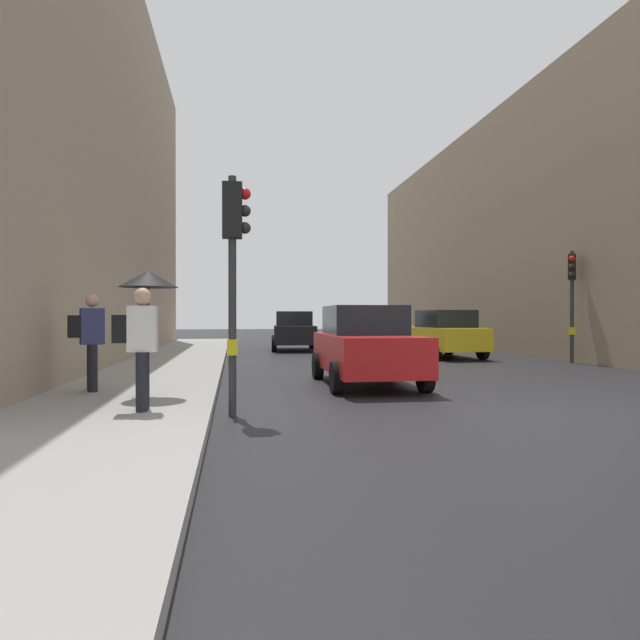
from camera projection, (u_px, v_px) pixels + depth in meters
ground_plane at (565, 408)px, 9.13m from camera, size 120.00×120.00×0.00m
sidewalk_kerb at (161, 373)px, 13.94m from camera, size 3.04×40.00×0.16m
building_facade_right at (580, 242)px, 27.66m from camera, size 12.00×28.25×10.59m
traffic_light_mid_street at (572, 286)px, 17.93m from camera, size 0.38×0.44×3.67m
traffic_light_near_left at (234, 251)px, 8.34m from camera, size 0.43×0.24×3.65m
car_silver_hatchback at (388, 329)px, 29.77m from camera, size 2.05×4.22×1.76m
car_red_sedan at (366, 345)px, 12.26m from camera, size 2.06×4.22×1.76m
car_yellow_taxi at (443, 334)px, 20.49m from camera, size 2.23×4.31×1.76m
car_dark_suv at (294, 331)px, 25.02m from camera, size 2.24×4.31×1.76m
pedestrian_with_umbrella at (147, 298)px, 9.40m from camera, size 1.00×1.00×2.14m
pedestrian_with_grey_backpack at (90, 336)px, 9.96m from camera, size 0.66×0.47×1.77m
pedestrian_with_black_backpack at (139, 341)px, 7.90m from camera, size 0.60×0.36×1.77m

